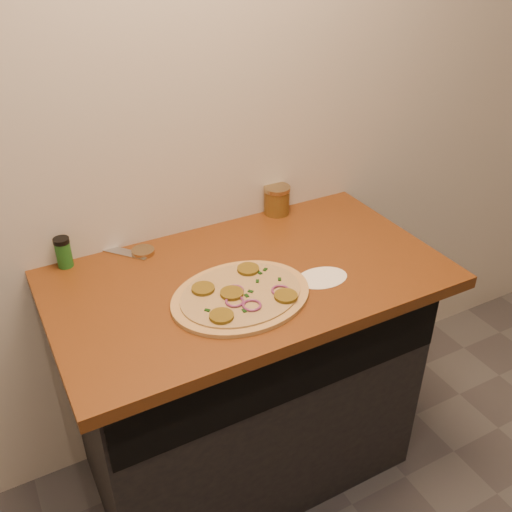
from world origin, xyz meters
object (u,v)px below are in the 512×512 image
pizza (241,295)px  spice_shaker (63,252)px  chefs_knife (101,246)px  salsa_jar (277,200)px

pizza → spice_shaker: 0.58m
chefs_knife → pizza: bearing=-59.3°
salsa_jar → spice_shaker: (-0.76, 0.00, -0.00)m
salsa_jar → spice_shaker: salsa_jar is taller
pizza → salsa_jar: salsa_jar is taller
pizza → chefs_knife: bearing=120.7°
pizza → spice_shaker: (-0.40, 0.41, 0.04)m
chefs_knife → salsa_jar: (0.63, -0.06, 0.05)m
pizza → chefs_knife: size_ratio=1.82×
pizza → chefs_knife: 0.54m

